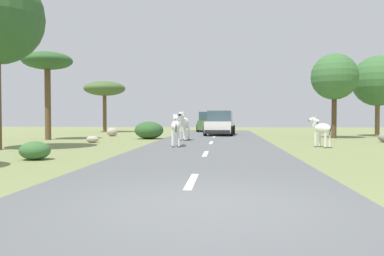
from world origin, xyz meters
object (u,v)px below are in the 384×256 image
at_px(car_0, 209,122).
at_px(rock_2, 112,132).
at_px(tree_3, 378,81).
at_px(bush_2, 35,151).
at_px(tree_1, 47,63).
at_px(zebra_1, 321,129).
at_px(car_1, 220,124).
at_px(tree_6, 334,77).
at_px(tree_5, 105,89).
at_px(zebra_0, 184,123).
at_px(bush_1, 149,130).
at_px(rock_1, 92,139).
at_px(zebra_4, 176,127).

relative_size(car_0, rock_2, 5.59).
relative_size(tree_3, bush_2, 5.66).
bearing_deg(tree_1, zebra_1, -17.48).
distance_m(car_1, tree_6, 8.34).
xyz_separation_m(car_1, tree_5, (-10.21, 5.60, 2.95)).
bearing_deg(rock_2, car_0, 51.54).
distance_m(zebra_0, bush_1, 3.30).
distance_m(car_0, tree_3, 14.15).
distance_m(zebra_1, car_1, 11.49).
xyz_separation_m(tree_1, tree_3, (20.96, 5.62, -0.71)).
xyz_separation_m(car_1, bush_1, (-4.31, -4.50, -0.31)).
bearing_deg(bush_2, tree_3, 44.25).
bearing_deg(rock_2, bush_2, -83.10).
height_order(zebra_1, tree_5, tree_5).
xyz_separation_m(tree_3, tree_5, (-21.06, 5.87, -0.02)).
relative_size(tree_1, rock_1, 7.81).
bearing_deg(car_1, zebra_0, 78.29).
height_order(car_0, tree_5, tree_5).
relative_size(car_1, rock_2, 5.70).
bearing_deg(car_0, tree_6, -47.83).
relative_size(tree_1, bush_1, 2.91).
relative_size(tree_5, tree_6, 0.83).
bearing_deg(car_0, bush_1, -105.08).
distance_m(bush_2, rock_1, 8.27).
bearing_deg(rock_2, tree_5, 110.99).
relative_size(bush_1, rock_2, 2.28).
bearing_deg(zebra_0, rock_1, 26.81).
bearing_deg(rock_2, tree_3, 3.44).
xyz_separation_m(zebra_4, rock_2, (-5.70, 9.80, -0.63)).
relative_size(car_1, bush_1, 2.50).
bearing_deg(tree_6, rock_2, 174.77).
xyz_separation_m(zebra_0, zebra_1, (6.54, -3.81, -0.20)).
relative_size(tree_3, bush_1, 3.13).
distance_m(car_1, rock_1, 10.56).
bearing_deg(zebra_0, car_0, -84.29).
relative_size(bush_1, rock_1, 2.69).
bearing_deg(tree_5, zebra_0, -56.02).
bearing_deg(zebra_4, bush_2, -135.18).
relative_size(car_1, tree_1, 0.86).
relative_size(bush_1, bush_2, 1.81).
height_order(zebra_4, tree_6, tree_6).
distance_m(car_0, rock_1, 16.01).
distance_m(car_0, bush_2, 23.68).
bearing_deg(tree_3, zebra_4, -139.32).
bearing_deg(car_1, tree_3, -177.21).
height_order(zebra_4, bush_1, zebra_4).
bearing_deg(car_1, rock_1, 55.19).
distance_m(tree_1, tree_6, 17.68).
bearing_deg(bush_2, tree_5, 101.54).
height_order(car_0, tree_3, tree_3).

